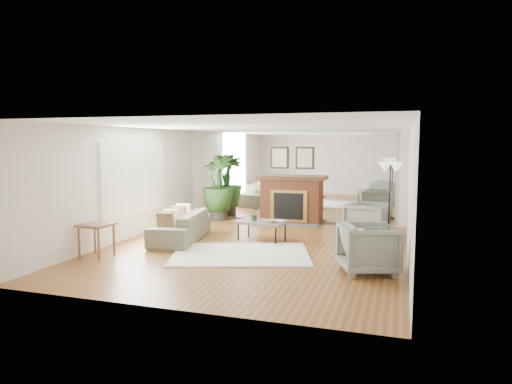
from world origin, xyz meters
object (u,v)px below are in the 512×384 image
(coffee_table, at_px, (262,223))
(floor_lamp, at_px, (390,173))
(sofa, at_px, (181,226))
(fireplace, at_px, (290,199))
(potted_ficus, at_px, (218,185))
(armchair_back, at_px, (367,220))
(side_table, at_px, (96,229))
(armchair_front, at_px, (369,248))

(coffee_table, height_order, floor_lamp, floor_lamp)
(sofa, height_order, floor_lamp, floor_lamp)
(fireplace, distance_m, potted_ficus, 2.07)
(sofa, relative_size, floor_lamp, 1.26)
(armchair_back, height_order, floor_lamp, floor_lamp)
(armchair_back, height_order, potted_ficus, potted_ficus)
(coffee_table, relative_size, side_table, 1.91)
(fireplace, bearing_deg, floor_lamp, -23.32)
(side_table, bearing_deg, coffee_table, 41.40)
(coffee_table, xyz_separation_m, armchair_back, (2.18, 1.06, -0.00))
(armchair_back, height_order, side_table, armchair_back)
(armchair_front, bearing_deg, armchair_back, -15.55)
(armchair_back, bearing_deg, floor_lamp, -49.15)
(sofa, bearing_deg, floor_lamp, 102.26)
(side_table, distance_m, potted_ficus, 4.61)
(side_table, distance_m, floor_lamp, 6.42)
(armchair_back, height_order, armchair_front, armchair_front)
(sofa, distance_m, armchair_front, 4.36)
(side_table, bearing_deg, sofa, 64.68)
(coffee_table, bearing_deg, side_table, -138.60)
(coffee_table, xyz_separation_m, armchair_front, (2.42, -1.80, 0.00))
(sofa, bearing_deg, fireplace, 138.30)
(armchair_back, xyz_separation_m, potted_ficus, (-4.16, 1.21, 0.57))
(armchair_front, bearing_deg, fireplace, 8.80)
(fireplace, height_order, floor_lamp, fireplace)
(sofa, bearing_deg, coffee_table, 95.57)
(coffee_table, height_order, potted_ficus, potted_ficus)
(armchair_back, xyz_separation_m, armchair_front, (0.24, -2.86, 0.01))
(fireplace, bearing_deg, side_table, -119.37)
(coffee_table, bearing_deg, potted_ficus, 131.02)
(coffee_table, height_order, armchair_front, armchair_front)
(floor_lamp, bearing_deg, armchair_front, -94.30)
(armchair_front, xyz_separation_m, floor_lamp, (0.23, 3.12, 1.06))
(fireplace, xyz_separation_m, floor_lamp, (2.59, -1.12, 0.81))
(armchair_back, relative_size, potted_ficus, 0.49)
(side_table, bearing_deg, fireplace, 60.63)
(sofa, bearing_deg, potted_ficus, 174.98)
(armchair_back, bearing_deg, potted_ficus, 86.13)
(armchair_back, bearing_deg, sofa, 123.86)
(fireplace, distance_m, sofa, 3.44)
(potted_ficus, bearing_deg, armchair_back, -16.28)
(sofa, relative_size, potted_ficus, 1.18)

